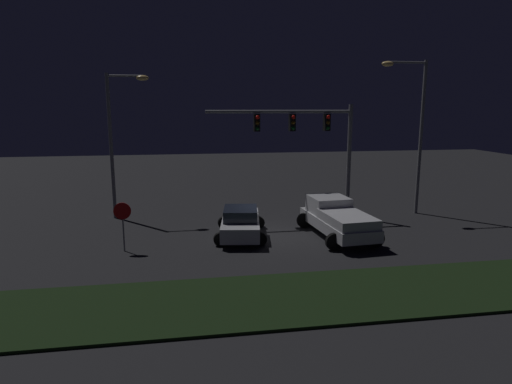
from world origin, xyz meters
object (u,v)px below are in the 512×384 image
object	(u,v)px
traffic_signal_gantry	(309,133)
street_lamp_left	(118,129)
pickup_truck	(336,216)
street_lamp_right	(414,120)
car_sedan	(241,222)
stop_sign	(123,217)

from	to	relation	value
traffic_signal_gantry	street_lamp_left	bearing A→B (deg)	170.17
pickup_truck	street_lamp_right	bearing A→B (deg)	-61.78
pickup_truck	car_sedan	xyz separation A→B (m)	(-4.73, 0.58, -0.26)
car_sedan	stop_sign	bearing A→B (deg)	112.51
pickup_truck	street_lamp_right	xyz separation A→B (m)	(5.91, 3.82, 4.60)
car_sedan	stop_sign	xyz separation A→B (m)	(-5.42, -1.37, 0.82)
car_sedan	stop_sign	distance (m)	5.65
stop_sign	pickup_truck	bearing A→B (deg)	4.44
traffic_signal_gantry	stop_sign	world-z (taller)	traffic_signal_gantry
street_lamp_right	stop_sign	bearing A→B (deg)	-164.01
pickup_truck	street_lamp_left	distance (m)	12.99
pickup_truck	traffic_signal_gantry	world-z (taller)	traffic_signal_gantry
traffic_signal_gantry	street_lamp_left	xyz separation A→B (m)	(-10.55, 1.83, 0.23)
stop_sign	street_lamp_left	bearing A→B (deg)	97.53
car_sedan	traffic_signal_gantry	xyz separation A→B (m)	(4.29, 3.15, 4.16)
pickup_truck	car_sedan	bearing A→B (deg)	78.40
traffic_signal_gantry	street_lamp_left	world-z (taller)	street_lamp_left
traffic_signal_gantry	stop_sign	xyz separation A→B (m)	(-9.71, -4.51, -3.34)
car_sedan	stop_sign	size ratio (longest dim) A/B	2.07
traffic_signal_gantry	street_lamp_right	xyz separation A→B (m)	(6.35, 0.09, 0.70)
car_sedan	street_lamp_left	size ratio (longest dim) A/B	0.56
car_sedan	traffic_signal_gantry	distance (m)	6.75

